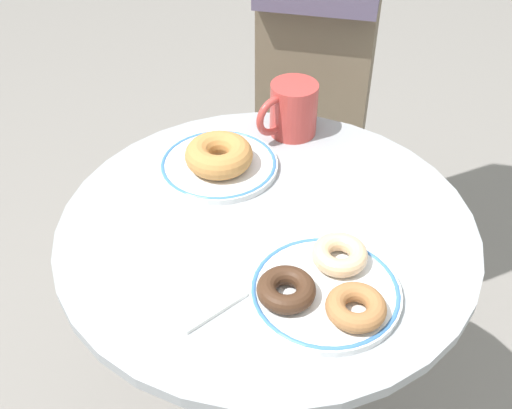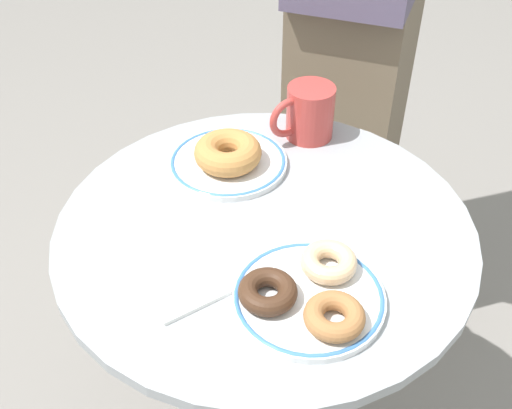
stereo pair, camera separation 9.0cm
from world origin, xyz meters
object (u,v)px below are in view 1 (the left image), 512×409
object	(u,v)px
donut_glazed	(340,255)
paper_napkin	(194,281)
cafe_table	(266,322)
plate_left	(219,165)
plate_right	(325,291)
donut_chocolate	(286,289)
donut_old_fashioned	(219,155)
donut_cinnamon	(356,307)
coffee_mug	(292,110)

from	to	relation	value
donut_glazed	paper_napkin	world-z (taller)	donut_glazed
cafe_table	plate_left	world-z (taller)	plate_left
plate_right	donut_chocolate	size ratio (longest dim) A/B	2.61
donut_old_fashioned	cafe_table	bearing A→B (deg)	-6.66
plate_right	donut_cinnamon	world-z (taller)	donut_cinnamon
plate_left	donut_old_fashioned	xyz separation A→B (m)	(0.01, -0.00, 0.03)
cafe_table	paper_napkin	xyz separation A→B (m)	(0.03, -0.15, 0.23)
donut_cinnamon	paper_napkin	distance (m)	0.21
plate_right	coffee_mug	world-z (taller)	coffee_mug
plate_left	donut_old_fashioned	bearing A→B (deg)	-27.00
plate_left	donut_glazed	xyz separation A→B (m)	(0.28, -0.00, 0.02)
donut_glazed	plate_right	bearing A→B (deg)	-61.78
paper_napkin	coffee_mug	world-z (taller)	coffee_mug
cafe_table	donut_old_fashioned	world-z (taller)	donut_old_fashioned
donut_old_fashioned	donut_glazed	distance (m)	0.27
donut_glazed	paper_napkin	distance (m)	0.19
plate_left	plate_right	xyz separation A→B (m)	(0.31, -0.05, 0.00)
donut_cinnamon	donut_chocolate	distance (m)	0.09
paper_napkin	donut_cinnamon	bearing A→B (deg)	35.41
plate_left	donut_chocolate	distance (m)	0.30
paper_napkin	coffee_mug	xyz separation A→B (m)	(-0.19, 0.33, 0.04)
coffee_mug	donut_chocolate	bearing A→B (deg)	-40.69
cafe_table	coffee_mug	bearing A→B (deg)	132.06
cafe_table	donut_old_fashioned	distance (m)	0.29
donut_cinnamon	donut_glazed	xyz separation A→B (m)	(-0.08, 0.05, 0.00)
donut_cinnamon	paper_napkin	world-z (taller)	donut_cinnamon
plate_right	paper_napkin	xyz separation A→B (m)	(-0.12, -0.12, -0.00)
donut_chocolate	paper_napkin	world-z (taller)	donut_chocolate
donut_glazed	plate_left	bearing A→B (deg)	179.97
donut_cinnamon	donut_chocolate	xyz separation A→B (m)	(-0.07, -0.05, 0.00)
donut_old_fashioned	donut_cinnamon	distance (m)	0.35
plate_left	plate_right	size ratio (longest dim) A/B	0.98
plate_left	donut_cinnamon	size ratio (longest dim) A/B	2.56
plate_right	donut_glazed	size ratio (longest dim) A/B	2.61
paper_napkin	coffee_mug	distance (m)	0.38
donut_old_fashioned	paper_napkin	xyz separation A→B (m)	(0.18, -0.16, -0.03)
donut_old_fashioned	coffee_mug	world-z (taller)	coffee_mug
plate_left	donut_glazed	size ratio (longest dim) A/B	2.56
donut_chocolate	donut_old_fashioned	bearing A→B (deg)	161.88
cafe_table	donut_glazed	distance (m)	0.28
donut_cinnamon	coffee_mug	distance (m)	0.42
plate_right	coffee_mug	size ratio (longest dim) A/B	1.59
plate_right	donut_old_fashioned	size ratio (longest dim) A/B	1.80
donut_cinnamon	donut_glazed	bearing A→B (deg)	149.28
coffee_mug	donut_glazed	bearing A→B (deg)	-28.64
plate_left	coffee_mug	xyz separation A→B (m)	(-0.01, 0.16, 0.04)
donut_glazed	donut_chocolate	world-z (taller)	same
cafe_table	paper_napkin	world-z (taller)	paper_napkin
plate_right	donut_glazed	xyz separation A→B (m)	(-0.02, 0.05, 0.02)
plate_right	donut_glazed	bearing A→B (deg)	118.22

